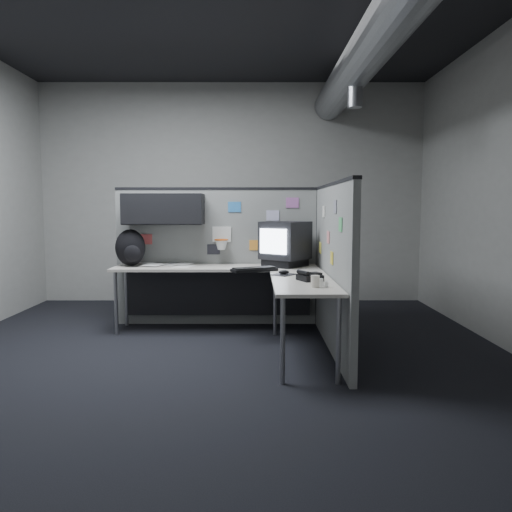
{
  "coord_description": "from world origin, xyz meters",
  "views": [
    {
      "loc": [
        0.35,
        -4.61,
        1.39
      ],
      "look_at": [
        0.35,
        0.35,
        0.91
      ],
      "focal_mm": 35.0,
      "sensor_mm": 36.0,
      "label": 1
    }
  ],
  "objects_px": {
    "monitor": "(285,243)",
    "phone": "(309,277)",
    "desk": "(237,280)",
    "backpack": "(131,248)",
    "keyboard": "(254,269)"
  },
  "relations": [
    {
      "from": "monitor",
      "to": "backpack",
      "type": "relative_size",
      "value": 1.49
    },
    {
      "from": "monitor",
      "to": "backpack",
      "type": "bearing_deg",
      "value": 171.58
    },
    {
      "from": "desk",
      "to": "monitor",
      "type": "height_order",
      "value": "monitor"
    },
    {
      "from": "keyboard",
      "to": "monitor",
      "type": "bearing_deg",
      "value": 72.32
    },
    {
      "from": "backpack",
      "to": "keyboard",
      "type": "bearing_deg",
      "value": -21.38
    },
    {
      "from": "monitor",
      "to": "phone",
      "type": "height_order",
      "value": "monitor"
    },
    {
      "from": "keyboard",
      "to": "phone",
      "type": "xyz_separation_m",
      "value": [
        0.5,
        -0.67,
        0.02
      ]
    },
    {
      "from": "keyboard",
      "to": "phone",
      "type": "height_order",
      "value": "phone"
    },
    {
      "from": "desk",
      "to": "phone",
      "type": "distance_m",
      "value": 1.08
    },
    {
      "from": "desk",
      "to": "phone",
      "type": "height_order",
      "value": "phone"
    },
    {
      "from": "desk",
      "to": "monitor",
      "type": "bearing_deg",
      "value": 29.11
    },
    {
      "from": "desk",
      "to": "keyboard",
      "type": "height_order",
      "value": "keyboard"
    },
    {
      "from": "phone",
      "to": "backpack",
      "type": "relative_size",
      "value": 0.62
    },
    {
      "from": "desk",
      "to": "keyboard",
      "type": "distance_m",
      "value": 0.28
    },
    {
      "from": "desk",
      "to": "backpack",
      "type": "height_order",
      "value": "backpack"
    }
  ]
}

